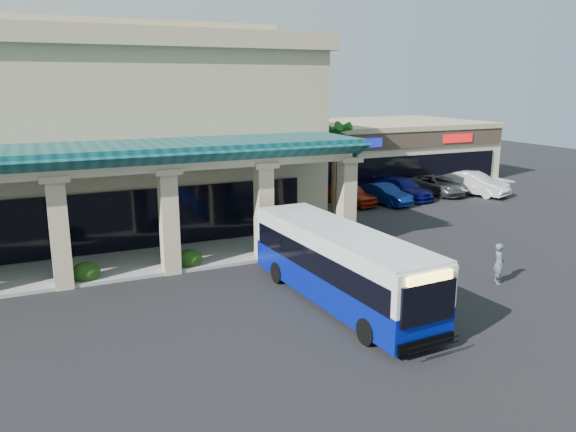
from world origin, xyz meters
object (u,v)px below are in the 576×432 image
car_white (384,194)px  car_silver (350,194)px  pedestrian (499,263)px  car_gray (438,185)px  car_red (403,188)px  car_extra (474,184)px  transit_bus (339,267)px

car_white → car_silver: bearing=148.5°
pedestrian → car_gray: bearing=-5.6°
car_white → car_red: car_red is taller
car_white → car_extra: size_ratio=0.83×
transit_bus → car_silver: transit_bus is taller
pedestrian → car_extra: size_ratio=0.34×
car_silver → transit_bus: bearing=-133.5°
pedestrian → car_silver: 16.36m
car_silver → car_extra: 10.37m
transit_bus → pedestrian: (7.23, -0.91, -0.59)m
car_silver → car_white: size_ratio=1.03×
car_white → car_gray: size_ratio=0.84×
car_extra → car_white: bearing=159.8°
pedestrian → car_white: 16.04m
pedestrian → car_silver: bearing=18.1°
car_white → car_extra: 8.05m
car_silver → car_extra: (10.33, -0.86, 0.10)m
car_red → car_extra: bearing=-19.3°
transit_bus → car_silver: (9.55, 15.29, -0.71)m
car_gray → car_extra: (2.33, -1.28, 0.15)m
car_red → car_silver: bearing=174.8°
car_red → car_gray: (3.33, 0.17, -0.03)m
transit_bus → car_red: (14.23, 15.54, -0.72)m
transit_bus → car_gray: bearing=39.0°
pedestrian → car_gray: pedestrian is taller
transit_bus → car_white: size_ratio=2.42×
pedestrian → car_white: size_ratio=0.41×
car_red → car_white: bearing=-164.1°
pedestrian → car_red: pedestrian is taller
car_white → car_red: (2.39, 1.07, 0.03)m
car_white → transit_bus: bearing=-140.9°
car_gray → transit_bus: bearing=-142.4°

